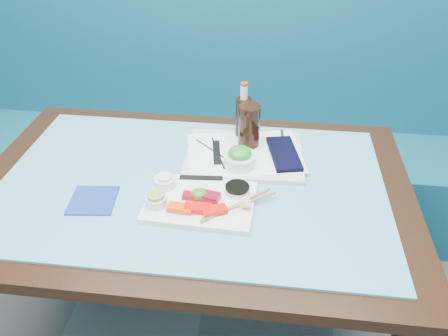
# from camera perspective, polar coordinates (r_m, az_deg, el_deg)

# --- Properties ---
(booth_bench) EXTENTS (3.00, 0.56, 1.17)m
(booth_bench) POSITION_cam_1_polar(r_m,az_deg,el_deg) (2.30, -0.08, 3.20)
(booth_bench) COLOR #105569
(booth_bench) RESTS_ON ground
(dining_table) EXTENTS (1.40, 0.90, 0.75)m
(dining_table) POSITION_cam_1_polar(r_m,az_deg,el_deg) (1.45, -4.11, -4.73)
(dining_table) COLOR black
(dining_table) RESTS_ON ground
(glass_top) EXTENTS (1.22, 0.76, 0.01)m
(glass_top) POSITION_cam_1_polar(r_m,az_deg,el_deg) (1.40, -4.26, -2.01)
(glass_top) COLOR #5EA9BC
(glass_top) RESTS_ON dining_table
(sashimi_plate) EXTENTS (0.33, 0.24, 0.02)m
(sashimi_plate) POSITION_cam_1_polar(r_m,az_deg,el_deg) (1.31, -3.08, -4.43)
(sashimi_plate) COLOR white
(sashimi_plate) RESTS_ON glass_top
(salmon_left) EXTENTS (0.07, 0.04, 0.02)m
(salmon_left) POSITION_cam_1_polar(r_m,az_deg,el_deg) (1.26, -5.76, -5.24)
(salmon_left) COLOR #FF4F0A
(salmon_left) RESTS_ON sashimi_plate
(salmon_mid) EXTENTS (0.08, 0.04, 0.02)m
(salmon_mid) POSITION_cam_1_polar(r_m,az_deg,el_deg) (1.26, -3.48, -5.28)
(salmon_mid) COLOR #F30C09
(salmon_mid) RESTS_ON sashimi_plate
(salmon_right) EXTENTS (0.08, 0.06, 0.02)m
(salmon_right) POSITION_cam_1_polar(r_m,az_deg,el_deg) (1.25, -1.25, -5.63)
(salmon_right) COLOR red
(salmon_right) RESTS_ON sashimi_plate
(tuna_left) EXTENTS (0.05, 0.03, 0.02)m
(tuna_left) POSITION_cam_1_polar(r_m,az_deg,el_deg) (1.31, -4.37, -3.64)
(tuna_left) COLOR maroon
(tuna_left) RESTS_ON sashimi_plate
(tuna_right) EXTENTS (0.07, 0.05, 0.02)m
(tuna_right) POSITION_cam_1_polar(r_m,az_deg,el_deg) (1.30, -1.98, -3.75)
(tuna_right) COLOR maroon
(tuna_right) RESTS_ON sashimi_plate
(seaweed_garnish) EXTENTS (0.06, 0.06, 0.03)m
(seaweed_garnish) POSITION_cam_1_polar(r_m,az_deg,el_deg) (1.30, -3.26, -3.38)
(seaweed_garnish) COLOR #39761B
(seaweed_garnish) RESTS_ON sashimi_plate
(ramekin_wasabi) EXTENTS (0.07, 0.07, 0.03)m
(ramekin_wasabi) POSITION_cam_1_polar(r_m,az_deg,el_deg) (1.29, -8.86, -4.21)
(ramekin_wasabi) COLOR white
(ramekin_wasabi) RESTS_ON sashimi_plate
(wasabi_fill) EXTENTS (0.06, 0.06, 0.01)m
(wasabi_fill) POSITION_cam_1_polar(r_m,az_deg,el_deg) (1.28, -8.93, -3.56)
(wasabi_fill) COLOR #8EAB37
(wasabi_fill) RESTS_ON ramekin_wasabi
(ramekin_ginger) EXTENTS (0.08, 0.08, 0.03)m
(ramekin_ginger) POSITION_cam_1_polar(r_m,az_deg,el_deg) (1.36, -7.73, -1.81)
(ramekin_ginger) COLOR silver
(ramekin_ginger) RESTS_ON sashimi_plate
(ginger_fill) EXTENTS (0.05, 0.05, 0.01)m
(ginger_fill) POSITION_cam_1_polar(r_m,az_deg,el_deg) (1.35, -7.80, -1.18)
(ginger_fill) COLOR white
(ginger_fill) RESTS_ON ramekin_ginger
(soy_dish) EXTENTS (0.08, 0.08, 0.02)m
(soy_dish) POSITION_cam_1_polar(r_m,az_deg,el_deg) (1.33, 1.74, -2.88)
(soy_dish) COLOR silver
(soy_dish) RESTS_ON sashimi_plate
(soy_fill) EXTENTS (0.08, 0.08, 0.01)m
(soy_fill) POSITION_cam_1_polar(r_m,az_deg,el_deg) (1.32, 1.74, -2.51)
(soy_fill) COLOR black
(soy_fill) RESTS_ON soy_dish
(lemon_wedge) EXTENTS (0.05, 0.05, 0.04)m
(lemon_wedge) POSITION_cam_1_polar(r_m,az_deg,el_deg) (1.25, 3.22, -4.81)
(lemon_wedge) COLOR #FFDA78
(lemon_wedge) RESTS_ON sashimi_plate
(chopstick_sleeve) EXTENTS (0.14, 0.03, 0.00)m
(chopstick_sleeve) POSITION_cam_1_polar(r_m,az_deg,el_deg) (1.38, -3.00, -1.28)
(chopstick_sleeve) COLOR black
(chopstick_sleeve) RESTS_ON sashimi_plate
(wooden_chopstick_a) EXTENTS (0.19, 0.18, 0.01)m
(wooden_chopstick_a) POSITION_cam_1_polar(r_m,az_deg,el_deg) (1.28, 1.68, -4.81)
(wooden_chopstick_a) COLOR #9B6A49
(wooden_chopstick_a) RESTS_ON sashimi_plate
(wooden_chopstick_b) EXTENTS (0.20, 0.15, 0.01)m
(wooden_chopstick_b) POSITION_cam_1_polar(r_m,az_deg,el_deg) (1.28, 2.13, -4.85)
(wooden_chopstick_b) COLOR #AE7552
(wooden_chopstick_b) RESTS_ON sashimi_plate
(serving_tray) EXTENTS (0.41, 0.32, 0.01)m
(serving_tray) POSITION_cam_1_polar(r_m,az_deg,el_deg) (1.51, 2.66, 1.72)
(serving_tray) COLOR silver
(serving_tray) RESTS_ON glass_top
(paper_placemat) EXTENTS (0.43, 0.35, 0.00)m
(paper_placemat) POSITION_cam_1_polar(r_m,az_deg,el_deg) (1.50, 2.67, 2.00)
(paper_placemat) COLOR white
(paper_placemat) RESTS_ON serving_tray
(seaweed_bowl) EXTENTS (0.13, 0.13, 0.04)m
(seaweed_bowl) POSITION_cam_1_polar(r_m,az_deg,el_deg) (1.43, 2.05, 1.04)
(seaweed_bowl) COLOR white
(seaweed_bowl) RESTS_ON serving_tray
(seaweed_salad) EXTENTS (0.08, 0.08, 0.04)m
(seaweed_salad) POSITION_cam_1_polar(r_m,az_deg,el_deg) (1.42, 2.07, 2.00)
(seaweed_salad) COLOR #219223
(seaweed_salad) RESTS_ON seaweed_bowl
(cola_glass) EXTENTS (0.09, 0.09, 0.15)m
(cola_glass) POSITION_cam_1_polar(r_m,az_deg,el_deg) (1.51, 3.30, 5.50)
(cola_glass) COLOR black
(cola_glass) RESTS_ON serving_tray
(navy_pouch) EXTENTS (0.13, 0.22, 0.02)m
(navy_pouch) POSITION_cam_1_polar(r_m,az_deg,el_deg) (1.50, 7.83, 1.85)
(navy_pouch) COLOR black
(navy_pouch) RESTS_ON serving_tray
(fork) EXTENTS (0.02, 0.10, 0.01)m
(fork) POSITION_cam_1_polar(r_m,az_deg,el_deg) (1.59, 7.64, 3.91)
(fork) COLOR silver
(fork) RESTS_ON serving_tray
(black_chopstick_a) EXTENTS (0.16, 0.14, 0.01)m
(black_chopstick_a) POSITION_cam_1_polar(r_m,az_deg,el_deg) (1.50, -1.12, 2.09)
(black_chopstick_a) COLOR black
(black_chopstick_a) RESTS_ON serving_tray
(black_chopstick_b) EXTENTS (0.07, 0.19, 0.01)m
(black_chopstick_b) POSITION_cam_1_polar(r_m,az_deg,el_deg) (1.50, -0.82, 2.07)
(black_chopstick_b) COLOR black
(black_chopstick_b) RESTS_ON serving_tray
(tray_sleeve) EXTENTS (0.05, 0.15, 0.00)m
(tray_sleeve) POSITION_cam_1_polar(r_m,az_deg,el_deg) (1.50, -0.97, 2.06)
(tray_sleeve) COLOR black
(tray_sleeve) RESTS_ON serving_tray
(cola_bottle_body) EXTENTS (0.07, 0.07, 0.16)m
(cola_bottle_body) POSITION_cam_1_polar(r_m,az_deg,el_deg) (1.58, 2.53, 6.42)
(cola_bottle_body) COLOR black
(cola_bottle_body) RESTS_ON glass_top
(cola_bottle_neck) EXTENTS (0.03, 0.03, 0.05)m
(cola_bottle_neck) POSITION_cam_1_polar(r_m,az_deg,el_deg) (1.53, 2.63, 9.86)
(cola_bottle_neck) COLOR white
(cola_bottle_neck) RESTS_ON cola_bottle_body
(cola_bottle_cap) EXTENTS (0.03, 0.03, 0.01)m
(cola_bottle_cap) POSITION_cam_1_polar(r_m,az_deg,el_deg) (1.52, 2.66, 10.88)
(cola_bottle_cap) COLOR red
(cola_bottle_cap) RESTS_ON cola_bottle_neck
(blue_napkin) EXTENTS (0.15, 0.15, 0.01)m
(blue_napkin) POSITION_cam_1_polar(r_m,az_deg,el_deg) (1.38, -16.73, -4.04)
(blue_napkin) COLOR navy
(blue_napkin) RESTS_ON glass_top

